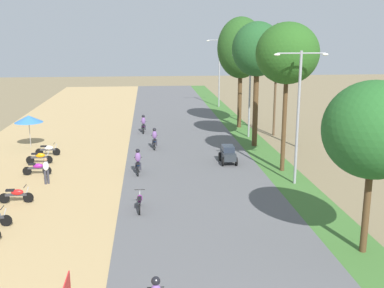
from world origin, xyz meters
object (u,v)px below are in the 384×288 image
Objects in this scene: pedestrian_on_shoulder at (46,169)px; median_tree_fourth at (241,48)px; parked_motorbike_sixth at (40,157)px; streetlamp_mid at (250,89)px; parked_motorbike_seventh at (48,149)px; utility_pole_far at (300,88)px; median_tree_second at (287,54)px; car_hatchback_charcoal at (228,154)px; streetlamp_far at (219,68)px; motorbike_ahead_fourth at (155,139)px; motorbike_ahead_fifth at (143,124)px; utility_pole_near at (276,79)px; median_tree_nearest at (374,130)px; motorbike_ahead_second at (140,201)px; parked_motorbike_fifth at (37,168)px; motorbike_ahead_third at (138,162)px; vendor_umbrella at (29,119)px; median_tree_third at (257,50)px; streetlamp_near at (298,109)px; parked_motorbike_fourth at (16,194)px.

pedestrian_on_shoulder is 0.16× the size of median_tree_fourth.
streetlamp_mid is at bearing 23.82° from parked_motorbike_sixth.
parked_motorbike_seventh is 0.20× the size of utility_pole_far.
median_tree_fourth is 1.42× the size of streetlamp_mid.
car_hatchback_charcoal is (-3.26, 2.06, -6.87)m from median_tree_second.
streetlamp_mid is (14.82, 11.75, 3.31)m from pedestrian_on_shoulder.
median_tree_second is 27.75m from streetlamp_far.
median_tree_fourth is at bearing -89.95° from streetlamp_far.
motorbike_ahead_fourth is 6.18m from motorbike_ahead_fifth.
parked_motorbike_sixth is at bearing -157.28° from utility_pole_near.
median_tree_nearest reaches higher than motorbike_ahead_second.
parked_motorbike_fifth is 18.98m from streetlamp_mid.
utility_pole_far is 12.01m from motorbike_ahead_fourth.
streetlamp_mid is at bearing -15.59° from motorbike_ahead_fifth.
utility_pole_near is 5.39× the size of motorbike_ahead_third.
vendor_umbrella is 0.26× the size of utility_pole_near.
pedestrian_on_shoulder is (1.41, -4.59, 0.41)m from parked_motorbike_sixth.
streetlamp_mid is (18.06, 1.99, 1.96)m from vendor_umbrella.
vendor_umbrella is at bearing 106.13° from parked_motorbike_fifth.
motorbike_ahead_third is at bearing 91.73° from motorbike_ahead_second.
streetlamp_mid reaches higher than vendor_umbrella.
median_tree_fourth is at bearing 19.35° from vendor_umbrella.
median_tree_third reaches higher than motorbike_ahead_third.
median_tree_second reaches higher than car_hatchback_charcoal.
median_tree_third is 5.40× the size of motorbike_ahead_second.
motorbike_ahead_fifth is at bearing 68.33° from pedestrian_on_shoulder.
vendor_umbrella is at bearing -153.06° from motorbike_ahead_fifth.
motorbike_ahead_second is (-8.98, -13.31, -7.04)m from median_tree_third.
pedestrian_on_shoulder is 5.64m from motorbike_ahead_third.
median_tree_third is 5.38m from utility_pole_near.
median_tree_fourth reaches higher than pedestrian_on_shoulder.
motorbike_ahead_fourth is (9.83, -1.58, -1.45)m from vendor_umbrella.
parked_motorbike_sixth and parked_motorbike_seventh have the same top height.
motorbike_ahead_third reaches higher than parked_motorbike_fifth.
median_tree_nearest reaches higher than pedestrian_on_shoulder.
streetlamp_far reaches higher than streetlamp_near.
parked_motorbike_fourth is 22.33m from utility_pole_far.
median_tree_third is 20.75m from streetlamp_far.
median_tree_fourth is at bearing 88.16° from median_tree_third.
streetlamp_mid is 19.33m from motorbike_ahead_second.
parked_motorbike_sixth is 0.90× the size of car_hatchback_charcoal.
streetlamp_mid is at bearing -90.15° from median_tree_fourth.
streetlamp_near is (0.23, -9.78, -3.03)m from median_tree_third.
median_tree_second is 7.88m from car_hatchback_charcoal.
car_hatchback_charcoal is 1.11× the size of motorbike_ahead_fourth.
parked_motorbike_fourth is at bearing -173.25° from streetlamp_near.
streetlamp_near is at bearing -59.67° from motorbike_ahead_fifth.
motorbike_ahead_fifth is at bearing 47.23° from parked_motorbike_seventh.
car_hatchback_charcoal is at bearing -61.43° from motorbike_ahead_fifth.
vendor_umbrella is at bearing 121.22° from motorbike_ahead_second.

